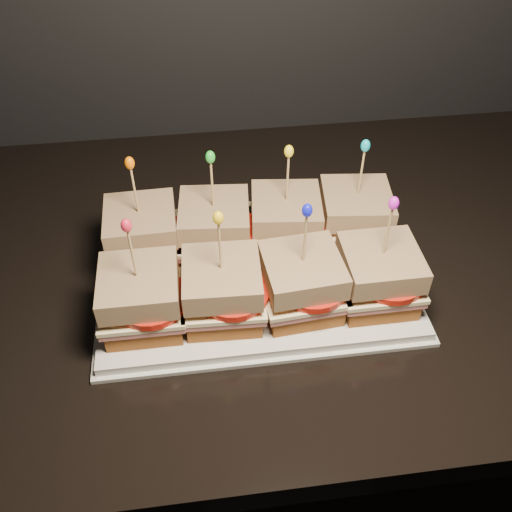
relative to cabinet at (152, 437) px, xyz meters
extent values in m
cube|color=black|center=(0.00, 0.00, 0.00)|extent=(2.54, 0.65, 0.87)
cube|color=black|center=(0.00, 0.00, 0.45)|extent=(2.58, 0.69, 0.04)
cube|color=silver|center=(0.20, -0.06, 0.48)|extent=(0.41, 0.25, 0.02)
cube|color=silver|center=(0.20, -0.06, 0.48)|extent=(0.42, 0.26, 0.01)
cube|color=brown|center=(0.05, -0.01, 0.50)|extent=(0.09, 0.09, 0.02)
cube|color=#BC5B54|center=(0.05, -0.01, 0.52)|extent=(0.10, 0.10, 0.01)
cube|color=#FFECAF|center=(0.05, -0.01, 0.53)|extent=(0.10, 0.10, 0.01)
cylinder|color=red|center=(0.07, -0.01, 0.53)|extent=(0.09, 0.09, 0.01)
cube|color=#5B2A12|center=(0.05, -0.01, 0.55)|extent=(0.09, 0.09, 0.03)
cylinder|color=tan|center=(0.05, -0.01, 0.60)|extent=(0.00, 0.00, 0.09)
ellipsoid|color=orange|center=(0.05, -0.01, 0.65)|extent=(0.01, 0.01, 0.02)
cube|color=brown|center=(0.15, -0.01, 0.50)|extent=(0.10, 0.10, 0.02)
cube|color=#BC5B54|center=(0.15, -0.01, 0.52)|extent=(0.11, 0.10, 0.01)
cube|color=#FFECAF|center=(0.15, -0.01, 0.53)|extent=(0.11, 0.11, 0.01)
cylinder|color=red|center=(0.16, -0.01, 0.53)|extent=(0.09, 0.09, 0.01)
cube|color=#5B2A12|center=(0.15, -0.01, 0.55)|extent=(0.10, 0.10, 0.03)
cylinder|color=tan|center=(0.15, -0.01, 0.60)|extent=(0.00, 0.00, 0.09)
ellipsoid|color=green|center=(0.15, -0.01, 0.65)|extent=(0.01, 0.01, 0.02)
cube|color=brown|center=(0.25, -0.01, 0.50)|extent=(0.10, 0.10, 0.02)
cube|color=#BC5B54|center=(0.25, -0.01, 0.52)|extent=(0.11, 0.11, 0.01)
cube|color=#FFECAF|center=(0.25, -0.01, 0.53)|extent=(0.11, 0.11, 0.01)
cylinder|color=red|center=(0.26, -0.01, 0.53)|extent=(0.09, 0.09, 0.01)
cube|color=#5B2A12|center=(0.25, -0.01, 0.55)|extent=(0.10, 0.10, 0.03)
cylinder|color=tan|center=(0.25, -0.01, 0.60)|extent=(0.00, 0.00, 0.09)
ellipsoid|color=yellow|center=(0.25, -0.01, 0.65)|extent=(0.01, 0.01, 0.02)
cube|color=brown|center=(0.34, -0.01, 0.50)|extent=(0.10, 0.10, 0.02)
cube|color=#BC5B54|center=(0.34, -0.01, 0.52)|extent=(0.11, 0.10, 0.01)
cube|color=#FFECAF|center=(0.34, -0.01, 0.53)|extent=(0.11, 0.11, 0.01)
cylinder|color=red|center=(0.36, -0.01, 0.53)|extent=(0.09, 0.09, 0.01)
cube|color=#5B2A12|center=(0.34, -0.01, 0.55)|extent=(0.10, 0.10, 0.03)
cylinder|color=tan|center=(0.34, -0.01, 0.60)|extent=(0.00, 0.00, 0.09)
ellipsoid|color=#10A9B9|center=(0.34, -0.01, 0.65)|extent=(0.01, 0.01, 0.02)
cube|color=brown|center=(0.05, -0.12, 0.50)|extent=(0.09, 0.09, 0.02)
cube|color=#BC5B54|center=(0.05, -0.12, 0.52)|extent=(0.10, 0.09, 0.01)
cube|color=#FFECAF|center=(0.05, -0.12, 0.53)|extent=(0.10, 0.10, 0.01)
cylinder|color=red|center=(0.07, -0.13, 0.53)|extent=(0.09, 0.09, 0.01)
cube|color=#5B2A12|center=(0.05, -0.12, 0.55)|extent=(0.09, 0.09, 0.03)
cylinder|color=tan|center=(0.05, -0.12, 0.60)|extent=(0.00, 0.00, 0.09)
ellipsoid|color=red|center=(0.05, -0.12, 0.65)|extent=(0.01, 0.01, 0.02)
cube|color=brown|center=(0.15, -0.12, 0.50)|extent=(0.09, 0.09, 0.02)
cube|color=#BC5B54|center=(0.15, -0.12, 0.52)|extent=(0.10, 0.10, 0.01)
cube|color=#FFECAF|center=(0.15, -0.12, 0.53)|extent=(0.10, 0.10, 0.01)
cylinder|color=red|center=(0.16, -0.13, 0.53)|extent=(0.09, 0.09, 0.01)
cube|color=#5B2A12|center=(0.15, -0.12, 0.55)|extent=(0.09, 0.09, 0.03)
cylinder|color=tan|center=(0.15, -0.12, 0.60)|extent=(0.00, 0.00, 0.09)
ellipsoid|color=yellow|center=(0.15, -0.12, 0.65)|extent=(0.01, 0.01, 0.02)
cube|color=brown|center=(0.25, -0.12, 0.50)|extent=(0.10, 0.10, 0.02)
cube|color=#BC5B54|center=(0.25, -0.12, 0.52)|extent=(0.11, 0.10, 0.01)
cube|color=#FFECAF|center=(0.25, -0.12, 0.53)|extent=(0.11, 0.10, 0.01)
cylinder|color=red|center=(0.26, -0.13, 0.53)|extent=(0.09, 0.09, 0.01)
cube|color=#5B2A12|center=(0.25, -0.12, 0.55)|extent=(0.10, 0.10, 0.03)
cylinder|color=tan|center=(0.25, -0.12, 0.60)|extent=(0.00, 0.00, 0.09)
ellipsoid|color=#1216D1|center=(0.25, -0.12, 0.65)|extent=(0.01, 0.01, 0.02)
cube|color=brown|center=(0.34, -0.12, 0.50)|extent=(0.09, 0.09, 0.02)
cube|color=#BC5B54|center=(0.34, -0.12, 0.52)|extent=(0.10, 0.10, 0.01)
cube|color=#FFECAF|center=(0.34, -0.12, 0.53)|extent=(0.10, 0.10, 0.01)
cylinder|color=red|center=(0.36, -0.13, 0.53)|extent=(0.09, 0.09, 0.01)
cube|color=#5B2A12|center=(0.34, -0.12, 0.55)|extent=(0.09, 0.09, 0.03)
cylinder|color=tan|center=(0.34, -0.12, 0.60)|extent=(0.00, 0.00, 0.09)
ellipsoid|color=#D01CD1|center=(0.34, -0.12, 0.65)|extent=(0.01, 0.01, 0.02)
camera|label=1|loc=(0.13, -0.59, 1.03)|focal=40.00mm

